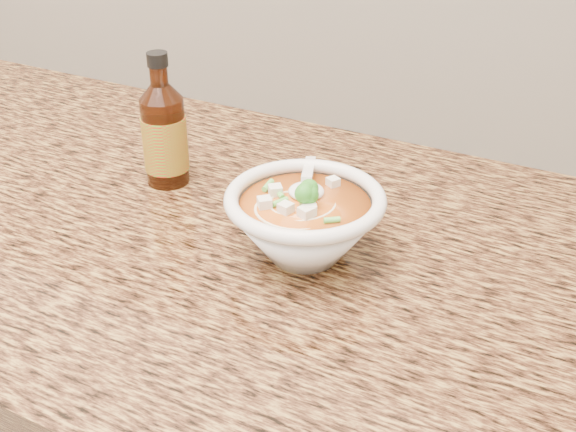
% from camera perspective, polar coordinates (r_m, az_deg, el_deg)
% --- Properties ---
extents(counter_slab, '(4.00, 0.68, 0.04)m').
position_cam_1_polar(counter_slab, '(0.98, -15.80, 1.74)').
color(counter_slab, olive).
rests_on(counter_slab, cabinet).
extents(soup_bowl, '(0.17, 0.19, 0.09)m').
position_cam_1_polar(soup_bowl, '(0.76, 1.33, -0.61)').
color(soup_bowl, silver).
rests_on(soup_bowl, counter_slab).
extents(hot_sauce_bottle, '(0.07, 0.07, 0.17)m').
position_cam_1_polar(hot_sauce_bottle, '(0.92, -9.73, 6.29)').
color(hot_sauce_bottle, '#401908').
rests_on(hot_sauce_bottle, counter_slab).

